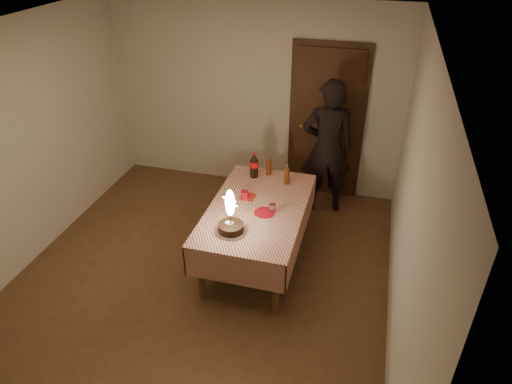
{
  "coord_description": "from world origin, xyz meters",
  "views": [
    {
      "loc": [
        1.58,
        -3.47,
        3.45
      ],
      "look_at": [
        0.51,
        0.45,
        0.95
      ],
      "focal_mm": 32.0,
      "sensor_mm": 36.0,
      "label": 1
    }
  ],
  "objects_px": {
    "red_plate": "(264,212)",
    "amber_bottle_left": "(269,166)",
    "dining_table": "(257,214)",
    "birthday_cake": "(231,220)",
    "photographer": "(327,148)",
    "red_cup": "(245,195)",
    "clear_cup": "(272,208)",
    "cola_bottle": "(254,165)",
    "amber_bottle_right": "(287,175)"
  },
  "relations": [
    {
      "from": "red_plate",
      "to": "cola_bottle",
      "type": "distance_m",
      "value": 0.8
    },
    {
      "from": "clear_cup",
      "to": "amber_bottle_left",
      "type": "relative_size",
      "value": 0.35
    },
    {
      "from": "red_plate",
      "to": "red_cup",
      "type": "xyz_separation_m",
      "value": [
        -0.28,
        0.21,
        0.05
      ]
    },
    {
      "from": "red_plate",
      "to": "photographer",
      "type": "height_order",
      "value": "photographer"
    },
    {
      "from": "cola_bottle",
      "to": "birthday_cake",
      "type": "bearing_deg",
      "value": -86.42
    },
    {
      "from": "clear_cup",
      "to": "cola_bottle",
      "type": "relative_size",
      "value": 0.28
    },
    {
      "from": "birthday_cake",
      "to": "amber_bottle_right",
      "type": "bearing_deg",
      "value": 72.24
    },
    {
      "from": "birthday_cake",
      "to": "amber_bottle_right",
      "type": "height_order",
      "value": "birthday_cake"
    },
    {
      "from": "cola_bottle",
      "to": "dining_table",
      "type": "bearing_deg",
      "value": -71.68
    },
    {
      "from": "red_plate",
      "to": "amber_bottle_left",
      "type": "height_order",
      "value": "amber_bottle_left"
    },
    {
      "from": "birthday_cake",
      "to": "amber_bottle_left",
      "type": "xyz_separation_m",
      "value": [
        0.09,
        1.22,
        -0.01
      ]
    },
    {
      "from": "dining_table",
      "to": "photographer",
      "type": "xyz_separation_m",
      "value": [
        0.57,
        1.3,
        0.27
      ]
    },
    {
      "from": "dining_table",
      "to": "red_plate",
      "type": "xyz_separation_m",
      "value": [
        0.1,
        -0.09,
        0.1
      ]
    },
    {
      "from": "red_plate",
      "to": "clear_cup",
      "type": "bearing_deg",
      "value": 32.35
    },
    {
      "from": "photographer",
      "to": "red_plate",
      "type": "bearing_deg",
      "value": -108.64
    },
    {
      "from": "clear_cup",
      "to": "photographer",
      "type": "height_order",
      "value": "photographer"
    },
    {
      "from": "dining_table",
      "to": "clear_cup",
      "type": "distance_m",
      "value": 0.23
    },
    {
      "from": "red_cup",
      "to": "birthday_cake",
      "type": "bearing_deg",
      "value": -86.55
    },
    {
      "from": "red_cup",
      "to": "cola_bottle",
      "type": "height_order",
      "value": "cola_bottle"
    },
    {
      "from": "cola_bottle",
      "to": "clear_cup",
      "type": "bearing_deg",
      "value": -60.18
    },
    {
      "from": "red_cup",
      "to": "photographer",
      "type": "distance_m",
      "value": 1.4
    },
    {
      "from": "birthday_cake",
      "to": "amber_bottle_right",
      "type": "relative_size",
      "value": 1.87
    },
    {
      "from": "dining_table",
      "to": "photographer",
      "type": "distance_m",
      "value": 1.44
    },
    {
      "from": "dining_table",
      "to": "cola_bottle",
      "type": "height_order",
      "value": "cola_bottle"
    },
    {
      "from": "dining_table",
      "to": "cola_bottle",
      "type": "bearing_deg",
      "value": 108.32
    },
    {
      "from": "photographer",
      "to": "red_cup",
      "type": "bearing_deg",
      "value": -122.46
    },
    {
      "from": "photographer",
      "to": "amber_bottle_left",
      "type": "bearing_deg",
      "value": -137.94
    },
    {
      "from": "red_plate",
      "to": "red_cup",
      "type": "height_order",
      "value": "red_cup"
    },
    {
      "from": "amber_bottle_left",
      "to": "photographer",
      "type": "relative_size",
      "value": 0.14
    },
    {
      "from": "birthday_cake",
      "to": "amber_bottle_right",
      "type": "distance_m",
      "value": 1.12
    },
    {
      "from": "birthday_cake",
      "to": "photographer",
      "type": "relative_size",
      "value": 0.27
    },
    {
      "from": "red_cup",
      "to": "amber_bottle_left",
      "type": "height_order",
      "value": "amber_bottle_left"
    },
    {
      "from": "birthday_cake",
      "to": "photographer",
      "type": "bearing_deg",
      "value": 68.3
    },
    {
      "from": "red_cup",
      "to": "amber_bottle_right",
      "type": "distance_m",
      "value": 0.6
    },
    {
      "from": "birthday_cake",
      "to": "amber_bottle_left",
      "type": "distance_m",
      "value": 1.22
    },
    {
      "from": "photographer",
      "to": "birthday_cake",
      "type": "bearing_deg",
      "value": -111.7
    },
    {
      "from": "dining_table",
      "to": "amber_bottle_right",
      "type": "bearing_deg",
      "value": 70.69
    },
    {
      "from": "red_cup",
      "to": "photographer",
      "type": "bearing_deg",
      "value": 57.54
    },
    {
      "from": "dining_table",
      "to": "birthday_cake",
      "type": "bearing_deg",
      "value": -105.89
    },
    {
      "from": "red_plate",
      "to": "amber_bottle_left",
      "type": "distance_m",
      "value": 0.84
    },
    {
      "from": "clear_cup",
      "to": "cola_bottle",
      "type": "height_order",
      "value": "cola_bottle"
    },
    {
      "from": "cola_bottle",
      "to": "photographer",
      "type": "relative_size",
      "value": 0.18
    },
    {
      "from": "birthday_cake",
      "to": "cola_bottle",
      "type": "height_order",
      "value": "birthday_cake"
    },
    {
      "from": "red_cup",
      "to": "cola_bottle",
      "type": "bearing_deg",
      "value": 93.73
    },
    {
      "from": "cola_bottle",
      "to": "amber_bottle_right",
      "type": "relative_size",
      "value": 1.25
    },
    {
      "from": "red_cup",
      "to": "clear_cup",
      "type": "height_order",
      "value": "red_cup"
    },
    {
      "from": "red_cup",
      "to": "clear_cup",
      "type": "distance_m",
      "value": 0.39
    },
    {
      "from": "cola_bottle",
      "to": "amber_bottle_right",
      "type": "distance_m",
      "value": 0.42
    },
    {
      "from": "birthday_cake",
      "to": "clear_cup",
      "type": "xyz_separation_m",
      "value": [
        0.32,
        0.45,
        -0.08
      ]
    },
    {
      "from": "amber_bottle_right",
      "to": "cola_bottle",
      "type": "bearing_deg",
      "value": 172.3
    }
  ]
}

